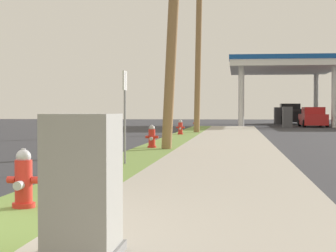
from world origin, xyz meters
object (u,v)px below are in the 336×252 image
object	(u,v)px
street_sign_post	(125,97)
fire_hydrant_second	(152,138)
utility_cabinet	(83,191)
fire_hydrant_nearest	(23,182)
fire_hydrant_fourth	(196,124)
car_red_by_near_pump	(313,118)
truck_black_at_forecourt	(291,114)
fire_hydrant_third	(180,128)
utility_pole_background	(198,45)

from	to	relation	value
street_sign_post	fire_hydrant_second	bearing A→B (deg)	92.09
utility_cabinet	street_sign_post	world-z (taller)	street_sign_post
fire_hydrant_nearest	fire_hydrant_fourth	bearing A→B (deg)	90.05
fire_hydrant_fourth	street_sign_post	size ratio (longest dim) A/B	0.35
street_sign_post	car_red_by_near_pump	distance (m)	36.25
car_red_by_near_pump	truck_black_at_forecourt	bearing A→B (deg)	94.60
fire_hydrant_third	street_sign_post	distance (m)	16.54
fire_hydrant_fourth	utility_cabinet	xyz separation A→B (m)	(1.43, -34.99, 0.23)
fire_hydrant_nearest	street_sign_post	xyz separation A→B (m)	(0.12, 6.21, 1.19)
fire_hydrant_second	fire_hydrant_fourth	size ratio (longest dim) A/B	1.00
fire_hydrant_nearest	fire_hydrant_fourth	world-z (taller)	same
utility_pole_background	utility_cabinet	distance (m)	28.24
fire_hydrant_nearest	street_sign_post	distance (m)	6.32
fire_hydrant_nearest	fire_hydrant_fourth	distance (m)	32.58
utility_pole_background	truck_black_at_forecourt	world-z (taller)	utility_pole_background
fire_hydrant_third	truck_black_at_forecourt	world-z (taller)	truck_black_at_forecourt
fire_hydrant_fourth	street_sign_post	distance (m)	26.40
utility_pole_background	utility_cabinet	size ratio (longest dim) A/B	7.81
utility_cabinet	truck_black_at_forecourt	xyz separation A→B (m)	(6.45, 54.19, 0.24)
fire_hydrant_third	fire_hydrant_fourth	size ratio (longest dim) A/B	1.00
fire_hydrant_second	fire_hydrant_fourth	world-z (taller)	same
truck_black_at_forecourt	utility_cabinet	bearing A→B (deg)	-96.78
fire_hydrant_third	utility_pole_background	distance (m)	5.30
truck_black_at_forecourt	car_red_by_near_pump	bearing A→B (deg)	-85.40
fire_hydrant_third	fire_hydrant_fourth	distance (m)	9.88
fire_hydrant_fourth	truck_black_at_forecourt	world-z (taller)	truck_black_at_forecourt
fire_hydrant_second	car_red_by_near_pump	size ratio (longest dim) A/B	0.17
fire_hydrant_nearest	car_red_by_near_pump	xyz separation A→B (m)	(8.68, 41.42, 0.28)
fire_hydrant_nearest	car_red_by_near_pump	world-z (taller)	car_red_by_near_pump
fire_hydrant_second	street_sign_post	xyz separation A→B (m)	(0.21, -5.85, 1.19)
fire_hydrant_fourth	utility_pole_background	distance (m)	8.38
fire_hydrant_nearest	car_red_by_near_pump	bearing A→B (deg)	78.17
fire_hydrant_third	street_sign_post	bearing A→B (deg)	-89.01
car_red_by_near_pump	truck_black_at_forecourt	xyz separation A→B (m)	(-0.83, 10.35, 0.19)
street_sign_post	truck_black_at_forecourt	world-z (taller)	street_sign_post
fire_hydrant_second	utility_cabinet	bearing A→B (deg)	-84.12
fire_hydrant_third	fire_hydrant_fourth	world-z (taller)	same
fire_hydrant_nearest	utility_cabinet	size ratio (longest dim) A/B	0.62
fire_hydrant_nearest	utility_pole_background	size ratio (longest dim) A/B	0.08
utility_cabinet	street_sign_post	distance (m)	8.77
fire_hydrant_nearest	fire_hydrant_third	bearing A→B (deg)	90.41
fire_hydrant_nearest	truck_black_at_forecourt	xyz separation A→B (m)	(7.85, 51.77, 0.47)
car_red_by_near_pump	fire_hydrant_third	bearing A→B (deg)	-115.28
fire_hydrant_third	fire_hydrant_nearest	bearing A→B (deg)	-89.59
fire_hydrant_fourth	fire_hydrant_nearest	bearing A→B (deg)	-89.95
fire_hydrant_second	utility_pole_background	xyz separation A→B (m)	(0.65, 13.44, 4.44)
utility_pole_background	truck_black_at_forecourt	size ratio (longest dim) A/B	1.73
fire_hydrant_fourth	truck_black_at_forecourt	size ratio (longest dim) A/B	0.14
truck_black_at_forecourt	utility_pole_background	bearing A→B (deg)	-105.50
fire_hydrant_nearest	fire_hydrant_second	world-z (taller)	same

